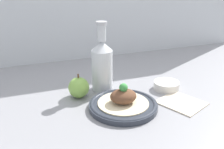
{
  "coord_description": "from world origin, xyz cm",
  "views": [
    {
      "loc": [
        -35.09,
        -72.66,
        42.63
      ],
      "look_at": [
        -6.24,
        5.32,
        9.05
      ],
      "focal_mm": 42.0,
      "sensor_mm": 36.0,
      "label": 1
    }
  ],
  "objects_px": {
    "plated_food": "(123,98)",
    "dipping_bowl": "(166,86)",
    "apple": "(79,87)",
    "plate": "(123,105)",
    "cider_bottle": "(102,64)"
  },
  "relations": [
    {
      "from": "plated_food",
      "to": "dipping_bowl",
      "type": "height_order",
      "value": "plated_food"
    },
    {
      "from": "plated_food",
      "to": "apple",
      "type": "distance_m",
      "value": 0.17
    },
    {
      "from": "plate",
      "to": "dipping_bowl",
      "type": "relative_size",
      "value": 2.34
    },
    {
      "from": "plate",
      "to": "dipping_bowl",
      "type": "height_order",
      "value": "dipping_bowl"
    },
    {
      "from": "cider_bottle",
      "to": "apple",
      "type": "height_order",
      "value": "cider_bottle"
    },
    {
      "from": "plated_food",
      "to": "cider_bottle",
      "type": "relative_size",
      "value": 0.65
    },
    {
      "from": "dipping_bowl",
      "to": "apple",
      "type": "bearing_deg",
      "value": 171.09
    },
    {
      "from": "plate",
      "to": "plated_food",
      "type": "distance_m",
      "value": 0.03
    },
    {
      "from": "cider_bottle",
      "to": "dipping_bowl",
      "type": "bearing_deg",
      "value": -20.04
    },
    {
      "from": "plate",
      "to": "apple",
      "type": "bearing_deg",
      "value": 131.45
    },
    {
      "from": "plate",
      "to": "dipping_bowl",
      "type": "distance_m",
      "value": 0.23
    },
    {
      "from": "plated_food",
      "to": "dipping_bowl",
      "type": "bearing_deg",
      "value": 20.7
    },
    {
      "from": "plated_food",
      "to": "dipping_bowl",
      "type": "distance_m",
      "value": 0.23
    },
    {
      "from": "plated_food",
      "to": "cider_bottle",
      "type": "xyz_separation_m",
      "value": [
        -0.02,
        0.16,
        0.06
      ]
    },
    {
      "from": "plate",
      "to": "apple",
      "type": "relative_size",
      "value": 2.55
    }
  ]
}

